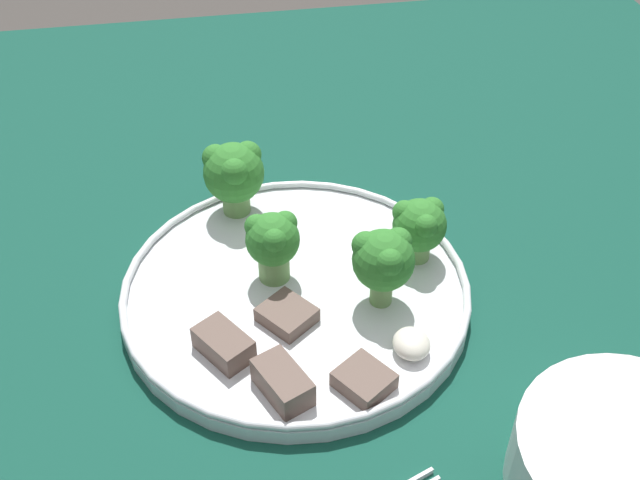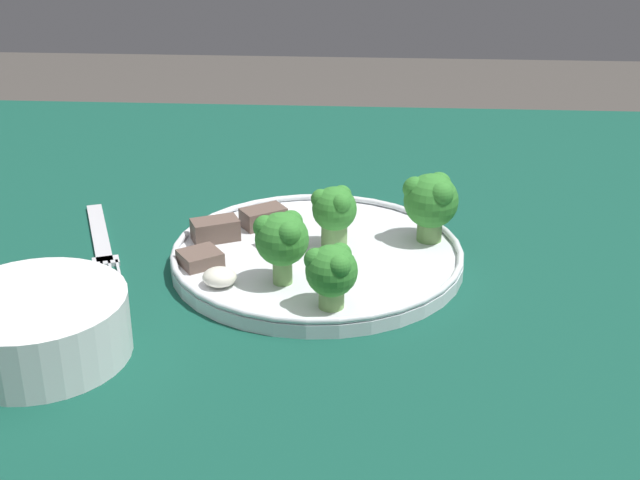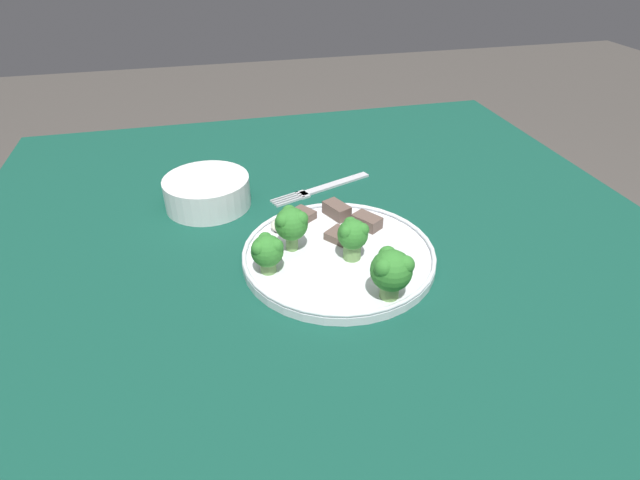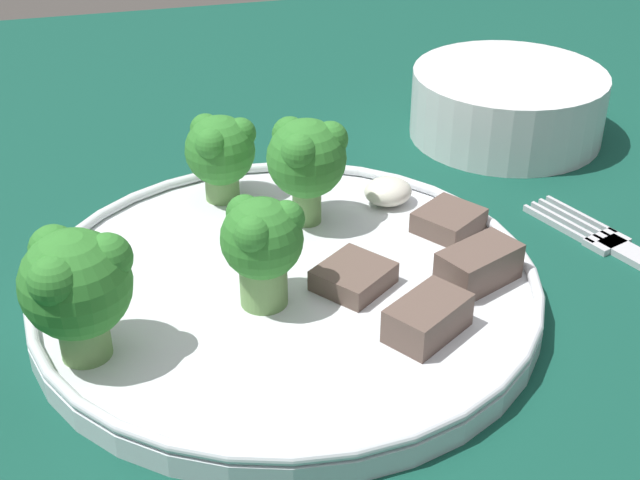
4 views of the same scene
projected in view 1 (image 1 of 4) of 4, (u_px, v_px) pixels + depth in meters
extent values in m
cube|color=#114738|center=(315.00, 334.00, 0.57)|extent=(1.12, 1.06, 0.03)
cylinder|color=brown|center=(541.00, 227.00, 1.24)|extent=(0.06, 0.06, 0.70)
cylinder|color=white|center=(296.00, 293.00, 0.57)|extent=(0.26, 0.26, 0.01)
torus|color=white|center=(296.00, 284.00, 0.57)|extent=(0.26, 0.26, 0.01)
cylinder|color=white|center=(629.00, 471.00, 0.43)|extent=(0.14, 0.14, 0.05)
cylinder|color=silver|center=(628.00, 474.00, 0.44)|extent=(0.11, 0.11, 0.04)
cylinder|color=#709E56|center=(274.00, 265.00, 0.57)|extent=(0.02, 0.02, 0.02)
sphere|color=#337F2D|center=(273.00, 239.00, 0.55)|extent=(0.04, 0.04, 0.04)
sphere|color=#337F2D|center=(274.00, 240.00, 0.54)|extent=(0.02, 0.02, 0.02)
sphere|color=#337F2D|center=(285.00, 223.00, 0.55)|extent=(0.02, 0.02, 0.02)
sphere|color=#337F2D|center=(257.00, 226.00, 0.55)|extent=(0.02, 0.02, 0.02)
cylinder|color=#709E56|center=(236.00, 200.00, 0.63)|extent=(0.02, 0.02, 0.02)
sphere|color=#337F2D|center=(234.00, 173.00, 0.61)|extent=(0.05, 0.05, 0.05)
sphere|color=#337F2D|center=(234.00, 172.00, 0.60)|extent=(0.02, 0.02, 0.02)
sphere|color=#337F2D|center=(248.00, 155.00, 0.61)|extent=(0.02, 0.02, 0.02)
sphere|color=#337F2D|center=(216.00, 158.00, 0.61)|extent=(0.02, 0.02, 0.02)
cylinder|color=#709E56|center=(381.00, 289.00, 0.55)|extent=(0.02, 0.02, 0.02)
sphere|color=#337F2D|center=(383.00, 260.00, 0.53)|extent=(0.05, 0.05, 0.05)
sphere|color=#337F2D|center=(389.00, 262.00, 0.51)|extent=(0.02, 0.02, 0.02)
sphere|color=#337F2D|center=(398.00, 241.00, 0.53)|extent=(0.02, 0.02, 0.02)
sphere|color=#337F2D|center=(366.00, 245.00, 0.53)|extent=(0.02, 0.02, 0.02)
cylinder|color=#709E56|center=(417.00, 248.00, 0.59)|extent=(0.02, 0.02, 0.02)
sphere|color=#337F2D|center=(419.00, 225.00, 0.57)|extent=(0.04, 0.04, 0.04)
sphere|color=#337F2D|center=(425.00, 226.00, 0.56)|extent=(0.02, 0.02, 0.02)
sphere|color=#337F2D|center=(432.00, 209.00, 0.57)|extent=(0.02, 0.02, 0.02)
sphere|color=#337F2D|center=(404.00, 212.00, 0.57)|extent=(0.02, 0.02, 0.02)
cube|color=brown|center=(283.00, 382.00, 0.49)|extent=(0.05, 0.04, 0.02)
cube|color=brown|center=(287.00, 315.00, 0.54)|extent=(0.05, 0.05, 0.01)
cube|color=brown|center=(224.00, 344.00, 0.51)|extent=(0.05, 0.04, 0.02)
cube|color=brown|center=(364.00, 380.00, 0.49)|extent=(0.05, 0.04, 0.01)
ellipsoid|color=silver|center=(411.00, 344.00, 0.51)|extent=(0.03, 0.03, 0.02)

